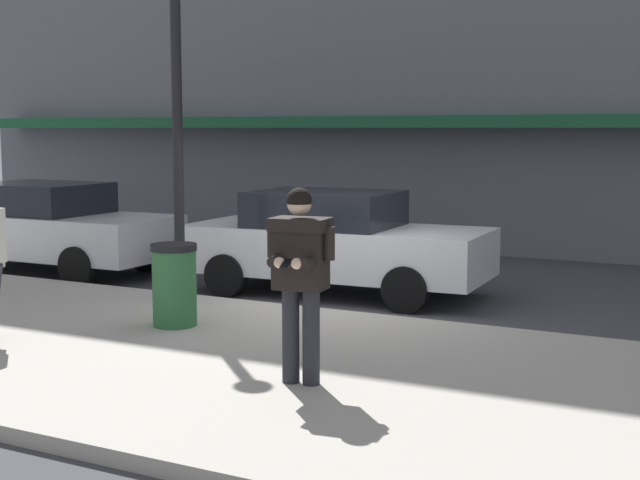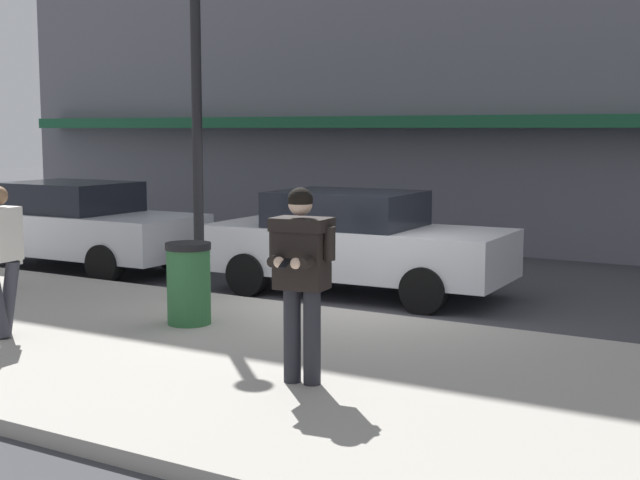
# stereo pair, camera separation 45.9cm
# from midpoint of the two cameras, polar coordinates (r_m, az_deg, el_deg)

# --- Properties ---
(ground_plane) EXTENTS (80.00, 80.00, 0.00)m
(ground_plane) POSITION_cam_midpoint_polar(r_m,az_deg,el_deg) (11.87, -0.64, -4.85)
(ground_plane) COLOR #3D3D42
(sidewalk) EXTENTS (32.00, 5.30, 0.14)m
(sidewalk) POSITION_cam_midpoint_polar(r_m,az_deg,el_deg) (8.97, -3.73, -8.37)
(sidewalk) COLOR #A8A399
(sidewalk) RESTS_ON ground
(curb_paint_line) EXTENTS (28.00, 0.12, 0.01)m
(curb_paint_line) POSITION_cam_midpoint_polar(r_m,az_deg,el_deg) (11.48, 3.89, -5.26)
(curb_paint_line) COLOR silver
(curb_paint_line) RESTS_ON ground
(parked_sedan_near) EXTENTS (4.54, 2.00, 1.54)m
(parked_sedan_near) POSITION_cam_midpoint_polar(r_m,az_deg,el_deg) (16.06, -17.88, 0.81)
(parked_sedan_near) COLOR silver
(parked_sedan_near) RESTS_ON ground
(parked_sedan_mid) EXTENTS (4.59, 2.12, 1.54)m
(parked_sedan_mid) POSITION_cam_midpoint_polar(r_m,az_deg,el_deg) (13.26, -0.11, -0.11)
(parked_sedan_mid) COLOR silver
(parked_sedan_mid) RESTS_ON ground
(man_texting_on_phone) EXTENTS (0.65, 0.61, 1.81)m
(man_texting_on_phone) POSITION_cam_midpoint_polar(r_m,az_deg,el_deg) (8.04, -2.91, -1.55)
(man_texting_on_phone) COLOR #23232B
(man_texting_on_phone) RESTS_ON sidewalk
(street_lamp_post) EXTENTS (0.36, 0.36, 4.88)m
(street_lamp_post) POSITION_cam_midpoint_polar(r_m,az_deg,el_deg) (12.13, -10.27, 10.22)
(street_lamp_post) COLOR black
(street_lamp_post) RESTS_ON sidewalk
(trash_bin) EXTENTS (0.55, 0.55, 0.98)m
(trash_bin) POSITION_cam_midpoint_polar(r_m,az_deg,el_deg) (10.71, -10.52, -2.83)
(trash_bin) COLOR #2D6638
(trash_bin) RESTS_ON sidewalk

